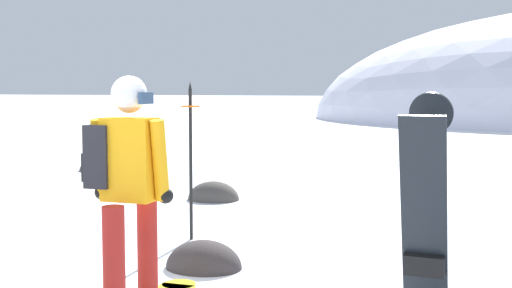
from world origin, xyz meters
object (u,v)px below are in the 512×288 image
Objects in this scene: rock_mid at (213,200)px; rock_small at (204,268)px; piste_marker_near at (191,150)px; rock_dark at (94,171)px; spare_snowboard at (425,218)px; snowboarder_main at (127,190)px.

rock_small is (1.54, -3.36, 0.00)m from rock_mid.
piste_marker_near is 6.60m from rock_dark.
spare_snowboard is 2.25× the size of rock_small.
rock_dark is 4.32m from rock_mid.
snowboarder_main is 8.81m from rock_dark.
spare_snowboard is (2.01, 0.31, -0.10)m from snowboarder_main.
snowboarder_main is 2.96× the size of rock_dark.
spare_snowboard is at bearing -50.54° from rock_mid.
snowboarder_main reaches higher than spare_snowboard.
piste_marker_near is at bearing -69.31° from rock_mid.
rock_mid reaches higher than rock_dark.
rock_small is at bearing 94.11° from snowboarder_main.
rock_small is at bearing 153.07° from spare_snowboard.
rock_small is (5.26, -5.56, 0.00)m from rock_dark.
rock_dark is 0.87× the size of rock_small.
piste_marker_near is at bearing 143.49° from spare_snowboard.
spare_snowboard is 0.95× the size of piste_marker_near.
snowboarder_main is at bearing -171.32° from spare_snowboard.
spare_snowboard is at bearing 8.68° from snowboarder_main.
snowboarder_main is 2.37× the size of rock_mid.
snowboarder_main reaches higher than rock_dark.
rock_dark is at bearing 135.09° from piste_marker_near.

